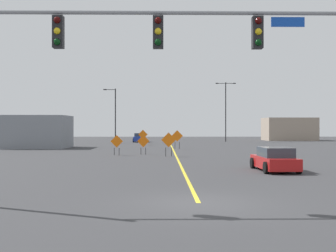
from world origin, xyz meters
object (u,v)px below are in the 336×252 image
construction_sign_left_shoulder (177,137)px  car_red_mid (275,160)px  construction_sign_median_near (169,141)px  car_blue_passing (140,138)px  construction_sign_median_far (143,135)px  construction_sign_right_shoulder (143,142)px  street_lamp_mid_right (226,107)px  traffic_signal_assembly (104,46)px  street_lamp_near_right (114,113)px  construction_sign_left_lane (117,143)px

construction_sign_left_shoulder → car_red_mid: 24.52m
construction_sign_median_near → car_blue_passing: construction_sign_median_near is taller
car_blue_passing → car_red_mid: 45.60m
construction_sign_median_near → car_red_mid: size_ratio=0.46×
construction_sign_left_shoulder → construction_sign_median_far: (-4.18, 9.09, -0.02)m
construction_sign_right_shoulder → car_red_mid: bearing=-60.9°
construction_sign_median_far → construction_sign_median_near: size_ratio=1.02×
construction_sign_median_near → car_blue_passing: size_ratio=0.48×
construction_sign_median_far → street_lamp_mid_right: bearing=45.3°
construction_sign_median_far → traffic_signal_assembly: bearing=-89.2°
street_lamp_near_right → construction_sign_right_shoulder: 25.88m
construction_sign_median_far → construction_sign_right_shoulder: bearing=-87.5°
traffic_signal_assembly → construction_sign_left_shoulder: bearing=84.0°
car_blue_passing → traffic_signal_assembly: bearing=-88.3°
construction_sign_left_shoulder → construction_sign_median_near: 12.34m
construction_sign_left_shoulder → car_red_mid: size_ratio=0.47×
traffic_signal_assembly → street_lamp_near_right: size_ratio=1.65×
street_lamp_mid_right → construction_sign_right_shoulder: 34.18m
construction_sign_median_far → construction_sign_median_near: bearing=-81.9°
street_lamp_near_right → construction_sign_left_lane: (3.00, -26.19, -3.30)m
car_blue_passing → construction_sign_right_shoulder: bearing=-86.5°
construction_sign_right_shoulder → construction_sign_median_far: size_ratio=0.86×
street_lamp_mid_right → construction_sign_median_near: street_lamp_mid_right is taller
street_lamp_mid_right → construction_sign_median_near: (-9.73, -34.28, -4.26)m
traffic_signal_assembly → construction_sign_right_shoulder: size_ratio=7.51×
construction_sign_median_far → car_red_mid: 34.32m
construction_sign_left_shoulder → construction_sign_median_far: bearing=114.7°
street_lamp_mid_right → car_red_mid: size_ratio=2.20×
traffic_signal_assembly → construction_sign_left_shoulder: (3.58, 34.31, -3.83)m
construction_sign_right_shoulder → street_lamp_mid_right: bearing=69.4°
construction_sign_median_near → car_blue_passing: bearing=97.0°
car_red_mid → construction_sign_left_lane: bearing=127.6°
construction_sign_left_lane → car_blue_passing: construction_sign_left_lane is taller
traffic_signal_assembly → construction_sign_left_lane: traffic_signal_assembly is taller
traffic_signal_assembly → construction_sign_median_near: size_ratio=6.59×
traffic_signal_assembly → construction_sign_left_shoulder: 34.71m
street_lamp_mid_right → construction_sign_left_lane: bearing=-113.4°
street_lamp_mid_right → car_red_mid: street_lamp_mid_right is taller
car_red_mid → traffic_signal_assembly: bearing=-128.7°
street_lamp_near_right → construction_sign_median_near: street_lamp_near_right is taller
construction_sign_left_shoulder → construction_sign_left_lane: (-5.59, -10.80, -0.21)m
traffic_signal_assembly → car_red_mid: size_ratio=3.02×
construction_sign_right_shoulder → car_red_mid: construction_sign_right_shoulder is taller
street_lamp_near_right → construction_sign_right_shoulder: street_lamp_near_right is taller
street_lamp_mid_right → construction_sign_median_far: 18.64m
construction_sign_left_lane → car_blue_passing: (0.41, 31.25, -0.43)m
construction_sign_left_lane → car_red_mid: construction_sign_left_lane is taller
street_lamp_mid_right → construction_sign_left_shoulder: bearing=-111.3°
street_lamp_mid_right → construction_sign_left_shoulder: 23.98m
construction_sign_right_shoulder → construction_sign_left_lane: bearing=-154.5°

